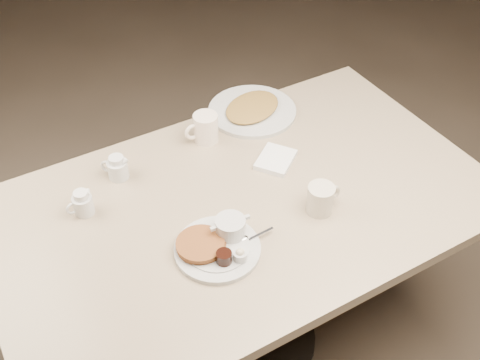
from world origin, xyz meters
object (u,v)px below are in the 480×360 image
diner_table (243,239)px  main_plate (218,243)px  coffee_mug_far (205,128)px  coffee_mug_near (321,198)px  creamer_right (117,168)px  hash_plate (252,110)px  creamer_left (82,203)px

diner_table → main_plate: 0.28m
coffee_mug_far → coffee_mug_near: bearing=-73.2°
coffee_mug_near → creamer_right: 0.64m
coffee_mug_far → hash_plate: bearing=14.3°
main_plate → coffee_mug_far: bearing=66.5°
coffee_mug_near → creamer_left: 0.70m
creamer_left → hash_plate: 0.71m
main_plate → creamer_left: 0.42m
coffee_mug_near → creamer_right: bearing=136.7°
diner_table → creamer_left: 0.51m
diner_table → creamer_right: 0.46m
coffee_mug_far → main_plate: bearing=-113.5°
coffee_mug_far → creamer_left: size_ratio=1.34×
creamer_left → coffee_mug_far: bearing=14.9°
diner_table → creamer_left: size_ratio=16.76×
diner_table → creamer_right: size_ratio=17.98×
diner_table → main_plate: main_plate is taller
main_plate → creamer_left: bearing=130.5°
coffee_mug_near → coffee_mug_far: size_ratio=0.95×
creamer_left → hash_plate: creamer_left is taller
diner_table → creamer_right: creamer_right is taller
coffee_mug_near → hash_plate: coffee_mug_near is taller
creamer_left → hash_plate: (0.68, 0.18, -0.02)m
coffee_mug_near → hash_plate: (0.08, 0.52, -0.03)m
main_plate → creamer_right: size_ratio=3.60×
coffee_mug_far → hash_plate: 0.23m
creamer_right → hash_plate: creamer_right is taller
diner_table → coffee_mug_near: coffee_mug_near is taller
coffee_mug_far → hash_plate: (0.22, 0.06, -0.04)m
main_plate → creamer_right: bearing=107.2°
coffee_mug_far → creamer_right: bearing=-175.2°
creamer_right → diner_table: bearing=-45.7°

